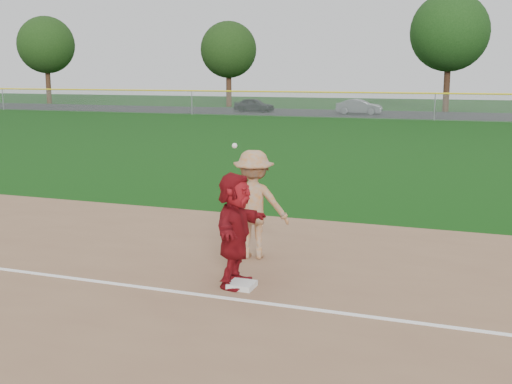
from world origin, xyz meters
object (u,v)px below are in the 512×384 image
(base_runner, at_px, (235,229))
(car_left, at_px, (254,105))
(first_base, at_px, (242,285))
(car_mid, at_px, (359,107))

(base_runner, height_order, car_left, base_runner)
(first_base, relative_size, car_left, 0.11)
(first_base, bearing_deg, car_left, 110.14)
(base_runner, bearing_deg, first_base, -125.32)
(car_mid, bearing_deg, first_base, -174.14)
(base_runner, bearing_deg, car_left, 17.89)
(car_left, bearing_deg, car_mid, -85.11)
(first_base, relative_size, car_mid, 0.11)
(first_base, distance_m, car_mid, 45.82)
(car_left, distance_m, car_mid, 9.57)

